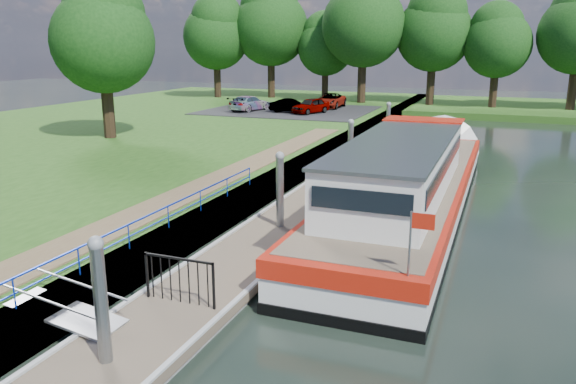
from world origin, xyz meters
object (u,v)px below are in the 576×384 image
at_px(pontoon, 321,199).
at_px(barge, 412,183).
at_px(car_b, 290,106).
at_px(car_d, 329,101).
at_px(car_a, 311,106).
at_px(car_c, 249,103).

height_order(pontoon, barge, barge).
bearing_deg(car_b, pontoon, -160.38).
relative_size(pontoon, car_b, 8.67).
bearing_deg(car_d, barge, -68.04).
height_order(barge, car_a, barge).
bearing_deg(car_a, car_b, -154.89).
height_order(car_b, car_d, car_d).
xyz_separation_m(car_a, car_c, (-5.62, -0.00, 0.01)).
bearing_deg(barge, pontoon, -172.75).
xyz_separation_m(pontoon, barge, (3.60, 0.46, 0.90)).
relative_size(car_c, car_d, 0.95).
bearing_deg(car_a, barge, -41.34).
height_order(barge, car_c, barge).
relative_size(car_b, car_d, 0.74).
xyz_separation_m(barge, car_d, (-11.80, 27.38, 0.40)).
xyz_separation_m(barge, car_a, (-12.02, 22.78, 0.38)).
height_order(pontoon, car_b, car_b).
bearing_deg(car_d, pontoon, -74.94).
bearing_deg(car_a, pontoon, -49.23).
relative_size(car_a, car_c, 0.84).
height_order(pontoon, car_c, car_c).
bearing_deg(car_b, barge, -152.85).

